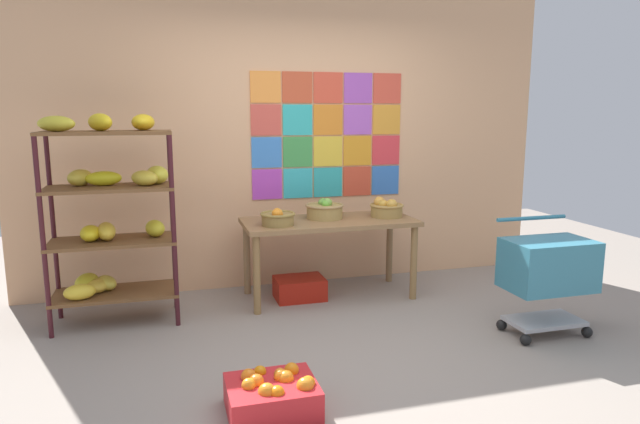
# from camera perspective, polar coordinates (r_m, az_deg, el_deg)

# --- Properties ---
(ground) EXTENTS (9.57, 9.57, 0.00)m
(ground) POSITION_cam_1_polar(r_m,az_deg,el_deg) (3.86, 3.71, -14.71)
(ground) COLOR gray
(back_wall_with_art) EXTENTS (5.00, 0.07, 2.76)m
(back_wall_with_art) POSITION_cam_1_polar(r_m,az_deg,el_deg) (5.26, -2.69, 7.49)
(back_wall_with_art) COLOR #E1A777
(back_wall_with_art) RESTS_ON ground
(banana_shelf_unit) EXTENTS (0.95, 0.47, 1.61)m
(banana_shelf_unit) POSITION_cam_1_polar(r_m,az_deg,el_deg) (4.54, -20.56, 0.21)
(banana_shelf_unit) COLOR #3F151B
(banana_shelf_unit) RESTS_ON ground
(display_table) EXTENTS (1.50, 0.66, 0.70)m
(display_table) POSITION_cam_1_polar(r_m,az_deg,el_deg) (4.90, 0.93, -1.79)
(display_table) COLOR olive
(display_table) RESTS_ON ground
(fruit_basket_left) EXTENTS (0.31, 0.31, 0.18)m
(fruit_basket_left) POSITION_cam_1_polar(r_m,az_deg,el_deg) (5.06, 6.77, 0.36)
(fruit_basket_left) COLOR #9F7E41
(fruit_basket_left) RESTS_ON display_table
(fruit_basket_back_left) EXTENTS (0.34, 0.34, 0.18)m
(fruit_basket_back_left) POSITION_cam_1_polar(r_m,az_deg,el_deg) (4.95, 0.48, 0.25)
(fruit_basket_back_left) COLOR #A8894A
(fruit_basket_back_left) RESTS_ON display_table
(fruit_basket_centre) EXTENTS (0.29, 0.29, 0.15)m
(fruit_basket_centre) POSITION_cam_1_polar(r_m,az_deg,el_deg) (4.65, -4.33, -0.55)
(fruit_basket_centre) COLOR olive
(fruit_basket_centre) RESTS_ON display_table
(produce_crate_under_table) EXTENTS (0.43, 0.32, 0.19)m
(produce_crate_under_table) POSITION_cam_1_polar(r_m,az_deg,el_deg) (4.97, -2.10, -7.76)
(produce_crate_under_table) COLOR #A81B0F
(produce_crate_under_table) RESTS_ON ground
(orange_crate_foreground) EXTENTS (0.49, 0.40, 0.23)m
(orange_crate_foreground) POSITION_cam_1_polar(r_m,az_deg,el_deg) (3.22, -4.83, -18.05)
(orange_crate_foreground) COLOR red
(orange_crate_foreground) RESTS_ON ground
(shopping_cart) EXTENTS (0.62, 0.44, 0.85)m
(shopping_cart) POSITION_cam_1_polar(r_m,az_deg,el_deg) (4.42, 22.19, -5.37)
(shopping_cart) COLOR black
(shopping_cart) RESTS_ON ground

